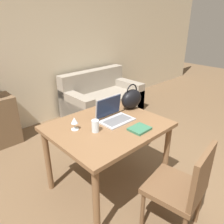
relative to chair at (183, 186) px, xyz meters
name	(u,v)px	position (x,y,z in m)	size (l,w,h in m)	color
ground_plane	(163,217)	(0.01, 0.15, -0.50)	(14.00, 14.00, 0.00)	brown
wall_back	(23,46)	(0.01, 2.89, 0.85)	(10.00, 0.06, 2.70)	beige
dining_table	(108,133)	(-0.07, 0.85, 0.18)	(1.12, 0.93, 0.78)	brown
chair	(183,186)	(0.00, 0.00, 0.00)	(0.50, 0.50, 0.89)	brown
couch	(102,100)	(1.19, 2.41, -0.22)	(1.46, 0.83, 0.82)	gray
laptop	(113,114)	(0.05, 0.89, 0.34)	(0.35, 0.26, 0.24)	#ADADB2
drinking_glass	(95,126)	(-0.25, 0.82, 0.34)	(0.07, 0.07, 0.12)	silver
wine_glass	(74,121)	(-0.37, 0.99, 0.37)	(0.07, 0.07, 0.13)	silver
handbag	(131,99)	(0.42, 0.97, 0.39)	(0.29, 0.17, 0.30)	black
book	(140,129)	(0.07, 0.55, 0.29)	(0.19, 0.16, 0.02)	#336B4C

